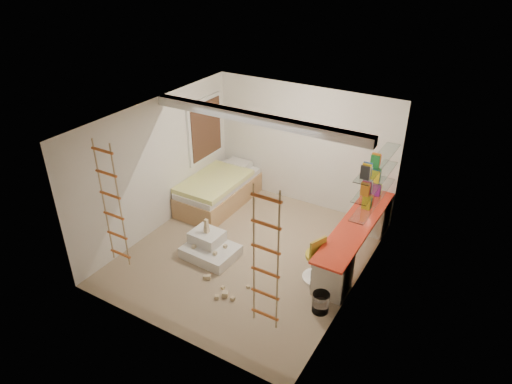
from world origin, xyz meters
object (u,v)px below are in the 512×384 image
Objects in this scene: swivel_chair at (318,265)px; play_platform at (210,247)px; desk at (355,239)px; bed at (219,190)px.

play_platform is (-1.97, -0.36, -0.16)m from swivel_chair.
swivel_chair is at bearing 10.20° from play_platform.
desk is at bearing 70.56° from swivel_chair.
bed is 3.14m from swivel_chair.
play_platform is (0.91, -1.62, -0.17)m from bed.
bed is 1.86m from play_platform.
bed is 2.07× the size of play_platform.
desk is at bearing -6.49° from bed.
desk is 1.40× the size of bed.
bed is at bearing 119.30° from play_platform.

